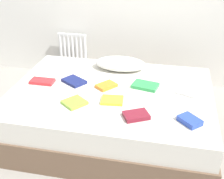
# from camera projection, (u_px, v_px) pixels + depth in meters

# --- Properties ---
(ground_plane) EXTENTS (8.00, 8.00, 0.00)m
(ground_plane) POSITION_uv_depth(u_px,v_px,m) (111.00, 131.00, 3.15)
(ground_plane) COLOR #9E998E
(bed) EXTENTS (2.00, 1.50, 0.50)m
(bed) POSITION_uv_depth(u_px,v_px,m) (111.00, 112.00, 3.03)
(bed) COLOR brown
(bed) RESTS_ON ground
(radiator) EXTENTS (0.40, 0.04, 0.55)m
(radiator) POSITION_uv_depth(u_px,v_px,m) (73.00, 53.00, 4.15)
(radiator) COLOR white
(radiator) RESTS_ON ground
(pillow) EXTENTS (0.57, 0.32, 0.13)m
(pillow) POSITION_uv_depth(u_px,v_px,m) (121.00, 64.00, 3.32)
(pillow) COLOR white
(pillow) RESTS_ON bed
(textbook_navy) EXTENTS (0.28, 0.26, 0.03)m
(textbook_navy) POSITION_uv_depth(u_px,v_px,m) (74.00, 81.00, 3.05)
(textbook_navy) COLOR navy
(textbook_navy) RESTS_ON bed
(textbook_maroon) EXTENTS (0.25, 0.23, 0.04)m
(textbook_maroon) POSITION_uv_depth(u_px,v_px,m) (136.00, 115.00, 2.48)
(textbook_maroon) COLOR maroon
(textbook_maroon) RESTS_ON bed
(textbook_lime) EXTENTS (0.26, 0.26, 0.03)m
(textbook_lime) POSITION_uv_depth(u_px,v_px,m) (75.00, 102.00, 2.67)
(textbook_lime) COLOR #8CC638
(textbook_lime) RESTS_ON bed
(textbook_green) EXTENTS (0.28, 0.22, 0.03)m
(textbook_green) POSITION_uv_depth(u_px,v_px,m) (145.00, 86.00, 2.96)
(textbook_green) COLOR green
(textbook_green) RESTS_ON bed
(textbook_white) EXTENTS (0.23, 0.21, 0.02)m
(textbook_white) POSITION_uv_depth(u_px,v_px,m) (188.00, 93.00, 2.84)
(textbook_white) COLOR white
(textbook_white) RESTS_ON bed
(textbook_red) EXTENTS (0.24, 0.13, 0.03)m
(textbook_red) POSITION_uv_depth(u_px,v_px,m) (42.00, 81.00, 3.04)
(textbook_red) COLOR red
(textbook_red) RESTS_ON bed
(textbook_orange) EXTENTS (0.22, 0.23, 0.03)m
(textbook_orange) POSITION_uv_depth(u_px,v_px,m) (106.00, 86.00, 2.96)
(textbook_orange) COLOR orange
(textbook_orange) RESTS_ON bed
(textbook_yellow) EXTENTS (0.21, 0.18, 0.03)m
(textbook_yellow) POSITION_uv_depth(u_px,v_px,m) (112.00, 100.00, 2.71)
(textbook_yellow) COLOR yellow
(textbook_yellow) RESTS_ON bed
(textbook_blue) EXTENTS (0.22, 0.22, 0.05)m
(textbook_blue) POSITION_uv_depth(u_px,v_px,m) (190.00, 120.00, 2.41)
(textbook_blue) COLOR #2847B7
(textbook_blue) RESTS_ON bed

